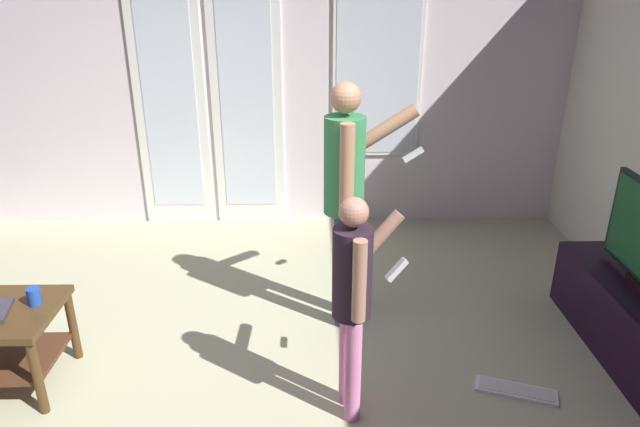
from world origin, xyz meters
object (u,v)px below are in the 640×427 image
tv_stand (639,326)px  cup_near_edge (34,296)px  loose_keyboard (516,390)px  person_adult (346,185)px  person_child (354,291)px

tv_stand → cup_near_edge: size_ratio=14.20×
loose_keyboard → cup_near_edge: 2.70m
tv_stand → loose_keyboard: (-0.81, -0.30, -0.21)m
person_adult → person_child: person_adult is taller
person_adult → loose_keyboard: person_adult is taller
person_adult → person_child: 0.92m
loose_keyboard → cup_near_edge: size_ratio=4.60×
person_child → loose_keyboard: 1.18m
person_adult → tv_stand: bearing=-15.3°
person_adult → cup_near_edge: (-1.73, -0.59, -0.42)m
tv_stand → person_adult: person_adult is taller
loose_keyboard → person_adult: bearing=139.8°
person_child → cup_near_edge: size_ratio=12.18×
person_adult → loose_keyboard: 1.53m
cup_near_edge → person_child: bearing=-9.9°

